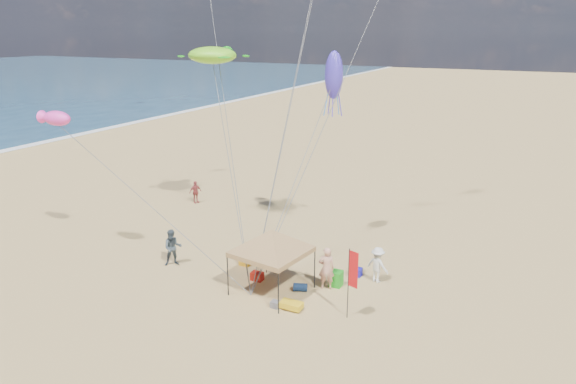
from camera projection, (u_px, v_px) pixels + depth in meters
name	position (u px, v px, depth m)	size (l,w,h in m)	color
ground	(255.00, 304.00, 21.66)	(280.00, 280.00, 0.00)	tan
canopy_tent	(271.00, 232.00, 21.89)	(5.29, 5.29, 3.30)	black
feather_flag	(352.00, 273.00, 19.96)	(0.43, 0.16, 2.93)	black
cooler_red	(257.00, 276.00, 23.67)	(0.54, 0.38, 0.38)	#B5190E
cooler_blue	(356.00, 272.00, 24.11)	(0.54, 0.38, 0.38)	#1A15B1
bag_navy	(300.00, 287.00, 22.68)	(0.36, 0.36, 0.60)	#0E1F3D
bag_orange	(274.00, 252.00, 26.27)	(0.36, 0.36, 0.60)	#C7890B
chair_green	(336.00, 278.00, 23.10)	(0.50, 0.50, 0.70)	#1E991B
chair_yellow	(246.00, 258.00, 25.19)	(0.50, 0.50, 0.70)	yellow
crate_grey	(275.00, 304.00, 21.35)	(0.34, 0.30, 0.28)	slate
beach_cart	(291.00, 305.00, 21.19)	(0.90, 0.50, 0.24)	gold
person_near_a	(326.00, 268.00, 22.69)	(0.70, 0.46, 1.92)	tan
person_near_b	(173.00, 248.00, 25.01)	(0.87, 0.68, 1.78)	#39454E
person_near_c	(378.00, 265.00, 23.33)	(1.06, 0.61, 1.65)	silver
person_far_a	(195.00, 192.00, 34.05)	(0.86, 0.36, 1.47)	#AA4241
turtle_kite	(212.00, 55.00, 28.03)	(2.73, 2.18, 0.91)	#74DB21
fish_kite	(57.00, 118.00, 24.77)	(1.60, 0.80, 0.71)	#FF3CB7
squid_kite	(334.00, 75.00, 25.41)	(0.89, 0.89, 2.31)	#4233C4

